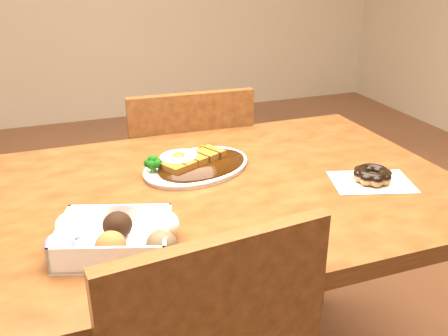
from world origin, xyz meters
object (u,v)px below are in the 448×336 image
object	(u,v)px
table	(213,223)
chair_far	(186,191)
pon_de_ring	(372,175)
katsu_curry_plate	(194,164)
donut_box	(114,236)

from	to	relation	value
table	chair_far	xyz separation A→B (m)	(0.08, 0.53, -0.17)
chair_far	pon_de_ring	size ratio (longest dim) A/B	3.92
katsu_curry_plate	pon_de_ring	size ratio (longest dim) A/B	1.58
donut_box	table	bearing A→B (deg)	36.83
pon_de_ring	chair_far	bearing A→B (deg)	114.43
table	chair_far	bearing A→B (deg)	81.43
table	pon_de_ring	bearing A→B (deg)	-16.61
table	katsu_curry_plate	xyz separation A→B (m)	(-0.01, 0.12, 0.11)
chair_far	katsu_curry_plate	xyz separation A→B (m)	(-0.09, -0.42, 0.29)
pon_de_ring	donut_box	bearing A→B (deg)	-172.45
table	katsu_curry_plate	size ratio (longest dim) A/B	3.42
pon_de_ring	katsu_curry_plate	bearing A→B (deg)	149.40
chair_far	pon_de_ring	world-z (taller)	chair_far
chair_far	donut_box	world-z (taller)	chair_far
chair_far	donut_box	distance (m)	0.86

